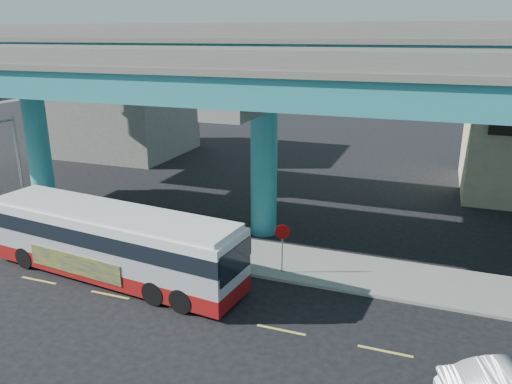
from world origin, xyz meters
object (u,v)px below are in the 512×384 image
(transit_bus, at_px, (113,241))
(stop_sign, at_px, (282,238))
(parked_car, at_px, (75,217))
(street_lamp, at_px, (11,160))

(transit_bus, distance_m, stop_sign, 7.97)
(transit_bus, bearing_deg, parked_car, 150.32)
(street_lamp, bearing_deg, parked_car, 45.35)
(street_lamp, distance_m, stop_sign, 15.50)
(parked_car, xyz_separation_m, stop_sign, (13.22, -1.35, 1.13))
(stop_sign, bearing_deg, street_lamp, -177.86)
(street_lamp, bearing_deg, stop_sign, 2.66)
(transit_bus, xyz_separation_m, stop_sign, (7.44, 2.87, 0.07))
(street_lamp, relative_size, stop_sign, 2.71)
(parked_car, bearing_deg, street_lamp, 117.07)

